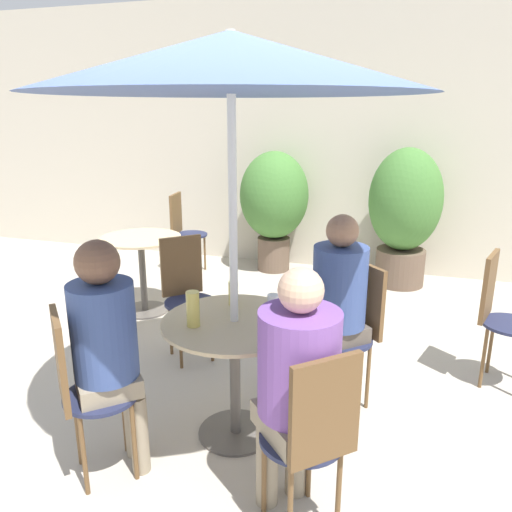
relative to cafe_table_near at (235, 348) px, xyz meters
name	(u,v)px	position (x,y,z in m)	size (l,w,h in m)	color
ground_plane	(241,429)	(0.02, 0.04, -0.54)	(20.00, 20.00, 0.00)	#B2A899
storefront_wall	(335,137)	(0.02, 3.37, 0.96)	(10.00, 0.06, 3.00)	beige
cafe_table_near	(235,348)	(0.00, 0.00, 0.00)	(0.79, 0.79, 0.71)	#514C47
cafe_table_far	(142,257)	(-1.41, 1.48, -0.02)	(0.72, 0.72, 0.71)	#514C47
bistro_chair_0	(81,382)	(-0.59, -0.55, 0.00)	(0.42, 0.42, 0.90)	#232847
bistro_chair_1	(313,431)	(0.55, -0.59, 0.00)	(0.42, 0.42, 0.90)	#232847
bistro_chair_2	(355,322)	(0.59, 0.55, 0.00)	(0.42, 0.42, 0.90)	#232847
bistro_chair_3	(185,286)	(-0.68, 0.84, 0.00)	(0.42, 0.42, 0.90)	#232847
bistro_chair_4	(499,308)	(1.48, 1.06, 0.00)	(0.41, 0.39, 0.90)	#232847
bistro_chair_5	(183,226)	(-1.55, 2.65, 0.00)	(0.38, 0.37, 0.90)	#232847
seated_person_0	(107,339)	(-0.49, -0.45, 0.20)	(0.40, 0.39, 1.24)	gray
seated_person_1	(297,377)	(0.45, -0.49, 0.17)	(0.44, 0.45, 1.20)	gray
seated_person_2	(337,297)	(0.49, 0.45, 0.19)	(0.41, 0.41, 1.23)	brown
beer_glass_0	(233,293)	(-0.08, 0.21, 0.24)	(0.06, 0.06, 0.14)	#DBC65B
beer_glass_1	(193,309)	(-0.18, -0.13, 0.26)	(0.07, 0.07, 0.19)	#DBC65B
beer_glass_2	(273,311)	(0.22, -0.03, 0.26)	(0.06, 0.06, 0.18)	silver
potted_plant_0	(274,200)	(-0.59, 3.04, 0.27)	(0.77, 0.77, 1.36)	brown
potted_plant_1	(405,210)	(0.82, 2.94, 0.26)	(0.74, 0.74, 1.44)	brown
umbrella	(231,63)	(0.00, 0.00, 1.47)	(1.91, 1.91, 2.15)	silver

